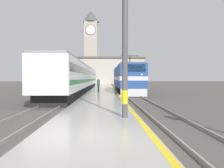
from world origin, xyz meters
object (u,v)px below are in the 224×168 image
Objects in this scene: locomotive_train at (127,79)px; passenger_train at (81,78)px; catenary_mast at (127,28)px; clock_tower at (91,45)px; person_on_platform at (98,84)px.

locomotive_train is 7.70m from passenger_train.
catenary_mast is 0.29× the size of clock_tower.
locomotive_train is at bearing -81.11° from clock_tower.
person_on_platform is (-1.82, 18.41, -3.01)m from catenary_mast.
passenger_train is 51.44m from clock_tower.
clock_tower is (-6.37, 74.11, 10.61)m from catenary_mast.
person_on_platform is (-3.83, -2.15, -0.72)m from locomotive_train.
clock_tower is (-8.38, 53.55, 12.89)m from locomotive_train.
passenger_train is at bearing 150.91° from locomotive_train.
person_on_platform is (2.90, -5.89, -0.84)m from passenger_train.
passenger_train is 6.62m from person_on_platform.
passenger_train is (-6.72, 3.74, 0.12)m from locomotive_train.
clock_tower reaches higher than person_on_platform.
locomotive_train is 4.45m from person_on_platform.
clock_tower is at bearing 98.89° from locomotive_train.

